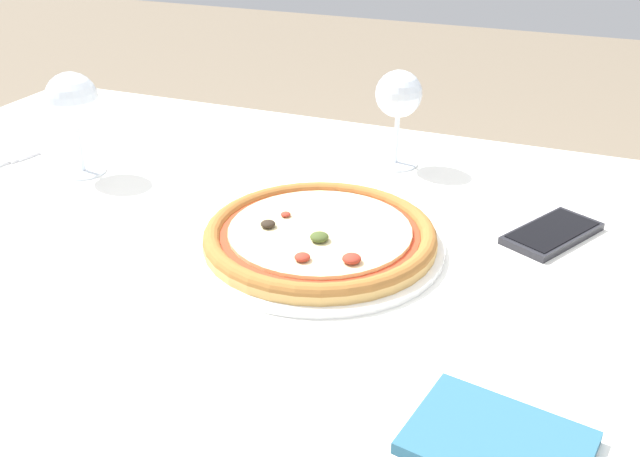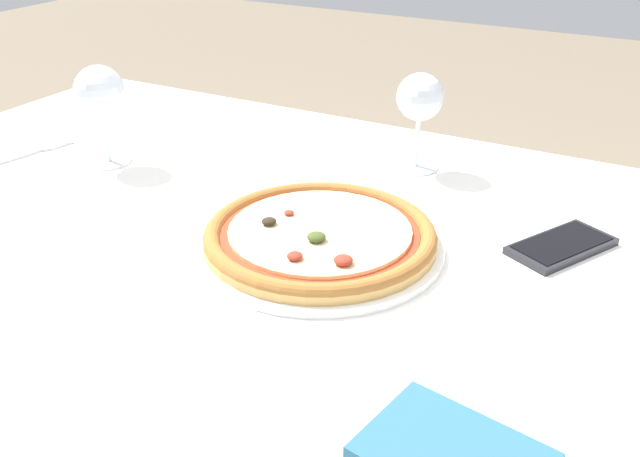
# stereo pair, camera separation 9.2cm
# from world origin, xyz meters

# --- Properties ---
(dining_table) EXTENTS (1.49, 0.96, 0.73)m
(dining_table) POSITION_xyz_m (0.00, 0.00, 0.65)
(dining_table) COLOR #997047
(dining_table) RESTS_ON ground_plane
(pizza_plate) EXTENTS (0.32, 0.32, 0.04)m
(pizza_plate) POSITION_xyz_m (0.09, -0.01, 0.75)
(pizza_plate) COLOR white
(pizza_plate) RESTS_ON dining_table
(wine_glass_far_left) EXTENTS (0.08, 0.08, 0.16)m
(wine_glass_far_left) POSITION_xyz_m (0.10, 0.31, 0.84)
(wine_glass_far_left) COLOR silver
(wine_glass_far_left) RESTS_ON dining_table
(wine_glass_far_right) EXTENTS (0.08, 0.08, 0.16)m
(wine_glass_far_right) POSITION_xyz_m (-0.36, 0.08, 0.85)
(wine_glass_far_right) COLOR silver
(wine_glass_far_right) RESTS_ON dining_table
(cell_phone) EXTENTS (0.13, 0.16, 0.01)m
(cell_phone) POSITION_xyz_m (0.37, 0.14, 0.73)
(cell_phone) COLOR #232328
(cell_phone) RESTS_ON dining_table
(napkin_folded) EXTENTS (0.17, 0.13, 0.01)m
(napkin_folded) POSITION_xyz_m (0.37, -0.28, 0.73)
(napkin_folded) COLOR #2D607A
(napkin_folded) RESTS_ON dining_table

